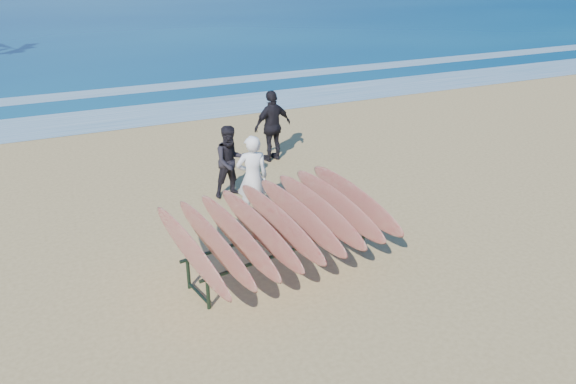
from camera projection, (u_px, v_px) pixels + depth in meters
name	position (u px, v px, depth m)	size (l,w,h in m)	color
ground	(308.00, 262.00, 9.35)	(120.00, 120.00, 0.00)	tan
foam_near	(168.00, 112.00, 17.68)	(160.00, 160.00, 0.00)	white
foam_far	(146.00, 88.00, 20.60)	(160.00, 160.00, 0.00)	white
surfboard_rack	(281.00, 223.00, 8.83)	(3.55, 2.97, 1.27)	black
person_white	(252.00, 177.00, 10.56)	(0.60, 0.40, 1.65)	white
person_dark_a	(231.00, 162.00, 11.51)	(0.74, 0.58, 1.52)	black
person_dark_b	(273.00, 126.00, 13.44)	(1.01, 0.42, 1.72)	black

